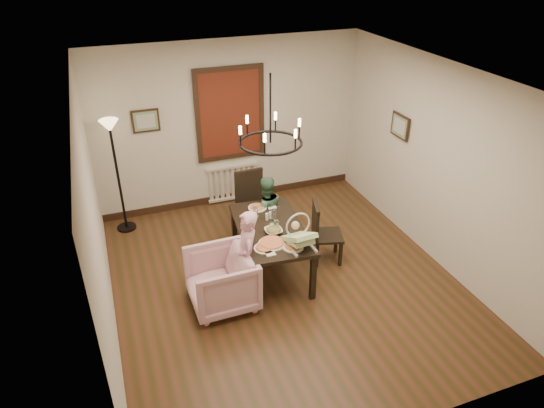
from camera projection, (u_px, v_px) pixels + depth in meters
room_shell at (275, 179)px, 6.30m from camera, size 4.51×5.00×2.81m
dining_table at (271, 232)px, 6.57m from camera, size 1.01×1.62×0.72m
chair_far at (254, 205)px, 7.47m from camera, size 0.48×0.48×1.04m
chair_right at (328, 232)px, 6.90m from camera, size 0.51×0.51×0.94m
armchair at (221, 280)px, 6.10m from camera, size 0.84×0.82×0.75m
elderly_woman at (247, 263)px, 6.17m from camera, size 0.32×0.42×1.04m
seated_man at (266, 217)px, 7.25m from camera, size 0.46×0.36×0.94m
baby_bouncer at (299, 236)px, 6.06m from camera, size 0.40×0.51×0.32m
salad_bowl at (273, 231)px, 6.40m from camera, size 0.28×0.28×0.07m
pizza_platter at (272, 243)px, 6.17m from camera, size 0.35×0.35×0.04m
drinking_glass at (276, 225)px, 6.44m from camera, size 0.07×0.07×0.15m
window_blinds at (230, 114)px, 7.91m from camera, size 1.00×0.03×1.40m
radiator at (233, 182)px, 8.54m from camera, size 0.92×0.12×0.62m
picture_back at (146, 121)px, 7.49m from camera, size 0.42×0.03×0.36m
picture_right at (400, 126)px, 7.28m from camera, size 0.03×0.42×0.36m
floor_lamp at (118, 178)px, 7.43m from camera, size 0.30×0.30×1.80m
chandelier at (270, 143)px, 5.93m from camera, size 0.80×0.80×0.04m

